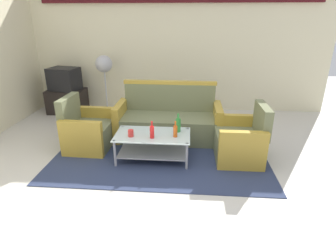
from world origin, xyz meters
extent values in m
plane|color=beige|center=(0.00, 0.00, 0.00)|extent=(14.00, 14.00, 0.00)
cube|color=beige|center=(0.00, 3.06, 1.40)|extent=(6.52, 0.12, 2.80)
cube|color=#2D3856|center=(-0.15, 0.76, 0.01)|extent=(3.24, 2.02, 0.01)
cube|color=#6B704C|center=(-0.07, 1.32, 0.22)|extent=(1.61, 0.71, 0.42)
cube|color=#6B704C|center=(-0.07, 1.64, 0.67)|extent=(1.60, 0.15, 0.48)
cube|color=#B79333|center=(0.77, 1.31, 0.32)|extent=(0.13, 0.70, 0.62)
cube|color=#B79333|center=(-0.91, 1.33, 0.32)|extent=(0.13, 0.70, 0.62)
cube|color=#B79333|center=(-0.07, 1.64, 0.94)|extent=(1.64, 0.11, 0.06)
cube|color=#6B704C|center=(-1.32, 0.89, 0.21)|extent=(0.68, 0.62, 0.40)
cube|color=#6B704C|center=(-1.63, 0.90, 0.64)|extent=(0.14, 0.60, 0.45)
cube|color=#B79333|center=(-1.31, 1.22, 0.30)|extent=(0.66, 0.12, 0.58)
cube|color=#B79333|center=(-1.33, 0.56, 0.30)|extent=(0.66, 0.12, 0.58)
cube|color=#6B704C|center=(1.02, 0.70, 0.21)|extent=(0.66, 0.60, 0.40)
cube|color=#6B704C|center=(1.33, 0.70, 0.64)|extent=(0.12, 0.60, 0.45)
cube|color=#B79333|center=(1.02, 0.37, 0.30)|extent=(0.66, 0.10, 0.58)
cube|color=#B79333|center=(1.02, 1.03, 0.30)|extent=(0.66, 0.10, 0.58)
cube|color=silver|center=(-0.25, 0.58, 0.40)|extent=(1.10, 0.60, 0.02)
cube|color=#9E9EA5|center=(-0.25, 0.58, 0.13)|extent=(1.00, 0.52, 0.02)
cylinder|color=#9E9EA5|center=(-0.76, 0.84, 0.21)|extent=(0.04, 0.04, 0.40)
cylinder|color=#9E9EA5|center=(0.26, 0.84, 0.21)|extent=(0.04, 0.04, 0.40)
cylinder|color=#9E9EA5|center=(-0.76, 0.32, 0.21)|extent=(0.04, 0.04, 0.40)
cylinder|color=#9E9EA5|center=(0.26, 0.32, 0.21)|extent=(0.04, 0.04, 0.40)
cylinder|color=#2D8C38|center=(0.12, 0.71, 0.51)|extent=(0.08, 0.08, 0.20)
cylinder|color=#2D8C38|center=(0.12, 0.71, 0.65)|extent=(0.03, 0.03, 0.09)
cylinder|color=red|center=(-0.24, 0.46, 0.50)|extent=(0.06, 0.06, 0.18)
cylinder|color=red|center=(-0.24, 0.46, 0.62)|extent=(0.02, 0.02, 0.08)
cylinder|color=#D85919|center=(0.09, 0.52, 0.49)|extent=(0.06, 0.06, 0.17)
cylinder|color=#D85919|center=(0.09, 0.52, 0.61)|extent=(0.02, 0.02, 0.07)
cylinder|color=red|center=(-0.55, 0.48, 0.46)|extent=(0.08, 0.08, 0.10)
cube|color=black|center=(-2.43, 2.55, 0.26)|extent=(0.80, 0.50, 0.52)
cube|color=black|center=(-2.43, 2.55, 0.76)|extent=(0.68, 0.55, 0.48)
cube|color=black|center=(-2.39, 2.77, 0.76)|extent=(0.50, 0.11, 0.36)
cylinder|color=#2D2D33|center=(-1.54, 2.60, 0.01)|extent=(0.32, 0.32, 0.03)
cylinder|color=#B2B2B7|center=(-1.54, 2.60, 0.51)|extent=(0.03, 0.03, 0.95)
sphere|color=#B2B2B7|center=(-1.54, 2.60, 1.09)|extent=(0.36, 0.36, 0.36)
camera|label=1|loc=(0.26, -3.00, 2.04)|focal=28.78mm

